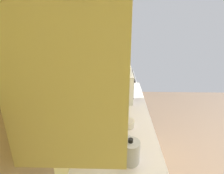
# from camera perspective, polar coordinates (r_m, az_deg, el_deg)

# --- Properties ---
(wall_back) EXTENTS (3.76, 0.12, 2.62)m
(wall_back) POSITION_cam_1_polar(r_m,az_deg,el_deg) (1.70, -10.80, 2.19)
(wall_back) COLOR #EADA82
(wall_back) RESTS_ON ground_plane
(upper_cabinets) EXTENTS (1.56, 0.33, 0.68)m
(upper_cabinets) POSITION_cam_1_polar(r_m,az_deg,el_deg) (1.18, -5.34, 18.41)
(upper_cabinets) COLOR #E5D27D
(oven_range) EXTENTS (0.66, 0.61, 1.11)m
(oven_range) POSITION_cam_1_polar(r_m,az_deg,el_deg) (3.21, 1.37, -4.20)
(oven_range) COLOR #B7BABF
(oven_range) RESTS_ON ground_plane
(microwave) EXTENTS (0.52, 0.40, 0.32)m
(microwave) POSITION_cam_1_polar(r_m,az_deg,el_deg) (2.22, 1.22, 0.97)
(microwave) COLOR white
(microwave) RESTS_ON counter_run
(bowl) EXTENTS (0.14, 0.14, 0.06)m
(bowl) POSITION_cam_1_polar(r_m,az_deg,el_deg) (1.68, 4.60, -11.04)
(bowl) COLOR silver
(bowl) RESTS_ON counter_run
(kettle) EXTENTS (0.18, 0.13, 0.18)m
(kettle) POSITION_cam_1_polar(r_m,az_deg,el_deg) (1.30, 5.63, -19.25)
(kettle) COLOR #B7BABF
(kettle) RESTS_ON counter_run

